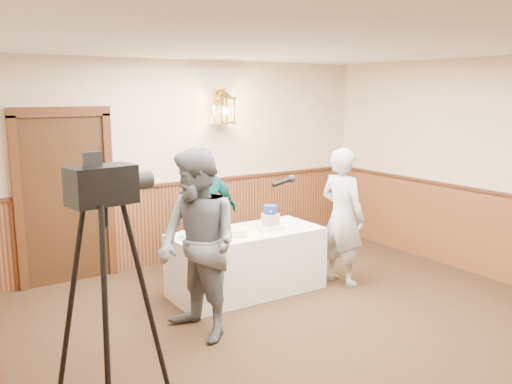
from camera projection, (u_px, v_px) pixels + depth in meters
ground at (350, 357)px, 4.89m from camera, size 7.00×7.00×0.00m
room_shell at (317, 185)px, 4.96m from camera, size 6.02×7.02×2.81m
display_table at (247, 262)px, 6.44m from camera, size 1.80×0.80×0.75m
tiered_cake at (270, 220)px, 6.43m from camera, size 0.35×0.35×0.29m
sheet_cake_yellow at (228, 232)px, 6.17m from camera, size 0.47×0.43×0.08m
sheet_cake_green at (192, 235)px, 6.07m from camera, size 0.33×0.30×0.06m
interviewer at (198, 245)px, 5.16m from camera, size 1.59×1.00×1.85m
baker at (342, 217)px, 6.67m from camera, size 0.51×0.68×1.70m
assistant_p at (205, 213)px, 6.92m from camera, size 1.03×0.54×1.68m
tv_camera_rig at (108, 306)px, 3.92m from camera, size 0.73×0.68×1.86m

